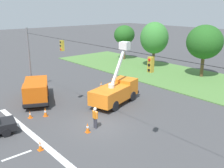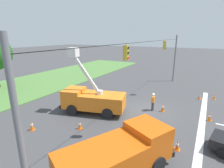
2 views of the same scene
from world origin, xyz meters
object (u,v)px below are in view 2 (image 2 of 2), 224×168
object	(u,v)px
traffic_cone_near_bucket	(32,125)
traffic_cone_mid_right	(214,97)
utility_truck_bucket_lift	(92,99)
traffic_cone_foreground_left	(80,125)
utility_truck_support_near	(119,154)
traffic_cone_foreground_right	(199,96)
traffic_cone_mid_left	(178,145)
traffic_cone_far_left	(161,135)
traffic_cone_far_right	(163,107)
traffic_cone_lane_edge_b	(210,117)
road_worker	(153,101)

from	to	relation	value
traffic_cone_near_bucket	traffic_cone_mid_right	bearing A→B (deg)	-40.05
utility_truck_bucket_lift	traffic_cone_foreground_left	world-z (taller)	utility_truck_bucket_lift
utility_truck_support_near	traffic_cone_foreground_right	xyz separation A→B (m)	(14.69, -2.95, -0.91)
utility_truck_bucket_lift	utility_truck_support_near	bearing A→B (deg)	-134.86
traffic_cone_foreground_left	traffic_cone_mid_left	distance (m)	7.21
traffic_cone_foreground_right	traffic_cone_far_left	distance (m)	10.68
utility_truck_bucket_lift	traffic_cone_mid_right	xyz separation A→B (m)	(9.70, -10.27, -1.07)
traffic_cone_mid_right	traffic_cone_near_bucket	xyz separation A→B (m)	(-14.75, 12.40, 0.13)
traffic_cone_foreground_right	traffic_cone_far_right	size ratio (longest dim) A/B	0.83
utility_truck_support_near	traffic_cone_lane_edge_b	bearing A→B (deg)	-23.82
traffic_cone_lane_edge_b	traffic_cone_far_right	xyz separation A→B (m)	(-0.05, 3.99, 0.05)
traffic_cone_mid_right	traffic_cone_far_right	xyz separation A→B (m)	(-6.30, 4.39, 0.13)
utility_truck_support_near	traffic_cone_foreground_left	xyz separation A→B (m)	(2.68, 4.81, -0.89)
utility_truck_bucket_lift	traffic_cone_foreground_left	bearing A→B (deg)	-162.34
utility_truck_support_near	traffic_cone_foreground_left	size ratio (longest dim) A/B	9.23
traffic_cone_near_bucket	traffic_cone_lane_edge_b	size ratio (longest dim) A/B	1.13
road_worker	traffic_cone_far_right	world-z (taller)	road_worker
utility_truck_bucket_lift	traffic_cone_foreground_right	size ratio (longest dim) A/B	9.34
traffic_cone_near_bucket	traffic_cone_far_right	world-z (taller)	traffic_cone_far_right
traffic_cone_far_left	traffic_cone_far_right	world-z (taller)	traffic_cone_far_left
traffic_cone_foreground_left	traffic_cone_mid_left	bearing A→B (deg)	-82.31
traffic_cone_mid_left	traffic_cone_lane_edge_b	bearing A→B (deg)	-17.33
utility_truck_support_near	traffic_cone_mid_right	distance (m)	16.13
traffic_cone_foreground_right	road_worker	bearing A→B (deg)	146.55
traffic_cone_foreground_left	traffic_cone_far_right	world-z (taller)	traffic_cone_far_right
utility_truck_support_near	traffic_cone_mid_right	size ratio (longest dim) A/B	11.28
traffic_cone_foreground_right	traffic_cone_near_bucket	world-z (taller)	traffic_cone_near_bucket
utility_truck_bucket_lift	traffic_cone_foreground_right	distance (m)	12.54
traffic_cone_mid_right	traffic_cone_lane_edge_b	bearing A→B (deg)	176.34
traffic_cone_mid_right	traffic_cone_far_left	world-z (taller)	traffic_cone_far_left
utility_truck_bucket_lift	traffic_cone_near_bucket	xyz separation A→B (m)	(-5.05, 2.13, -0.94)
traffic_cone_foreground_right	traffic_cone_lane_edge_b	bearing A→B (deg)	-168.46
traffic_cone_far_right	traffic_cone_mid_left	bearing A→B (deg)	-157.88
traffic_cone_near_bucket	traffic_cone_lane_edge_b	world-z (taller)	traffic_cone_near_bucket
traffic_cone_near_bucket	traffic_cone_mid_left	bearing A→B (deg)	-74.11
utility_truck_bucket_lift	traffic_cone_lane_edge_b	bearing A→B (deg)	-70.74
traffic_cone_foreground_right	traffic_cone_mid_left	bearing A→B (deg)	176.77
traffic_cone_far_right	traffic_cone_mid_right	bearing A→B (deg)	-34.85
traffic_cone_mid_left	traffic_cone_far_left	distance (m)	1.31
traffic_cone_mid_right	traffic_cone_far_right	bearing A→B (deg)	145.15
traffic_cone_foreground_left	traffic_cone_far_left	size ratio (longest dim) A/B	0.87
road_worker	traffic_cone_mid_left	xyz separation A→B (m)	(-5.29, -3.18, -0.67)
traffic_cone_mid_left	traffic_cone_mid_right	xyz separation A→B (m)	(11.83, -2.14, -0.05)
traffic_cone_foreground_right	traffic_cone_lane_edge_b	size ratio (longest dim) A/B	0.94
traffic_cone_foreground_right	traffic_cone_far_left	xyz separation A→B (m)	(-10.52, 1.82, 0.08)
traffic_cone_foreground_right	traffic_cone_far_right	distance (m)	6.22
traffic_cone_near_bucket	traffic_cone_far_right	size ratio (longest dim) A/B	1.00
traffic_cone_lane_edge_b	traffic_cone_far_right	distance (m)	3.99
traffic_cone_mid_right	utility_truck_support_near	bearing A→B (deg)	163.89
utility_truck_bucket_lift	traffic_cone_mid_right	bearing A→B (deg)	-46.63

